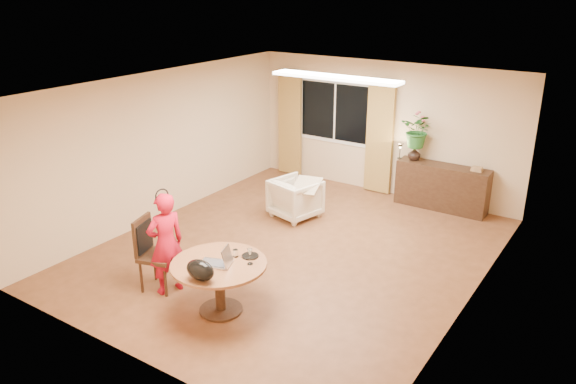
% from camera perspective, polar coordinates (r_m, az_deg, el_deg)
% --- Properties ---
extents(floor, '(6.50, 6.50, 0.00)m').
position_cam_1_polar(floor, '(8.93, 0.60, -5.99)').
color(floor, brown).
rests_on(floor, ground).
extents(ceiling, '(6.50, 6.50, 0.00)m').
position_cam_1_polar(ceiling, '(8.10, 0.67, 10.67)').
color(ceiling, white).
rests_on(ceiling, wall_back).
extents(wall_back, '(5.50, 0.00, 5.50)m').
position_cam_1_polar(wall_back, '(11.19, 9.78, 6.37)').
color(wall_back, beige).
rests_on(wall_back, floor).
extents(wall_left, '(0.00, 6.50, 6.50)m').
position_cam_1_polar(wall_left, '(10.12, -12.60, 4.66)').
color(wall_left, beige).
rests_on(wall_left, floor).
extents(wall_right, '(0.00, 6.50, 6.50)m').
position_cam_1_polar(wall_right, '(7.40, 18.82, -1.95)').
color(wall_right, beige).
rests_on(wall_right, floor).
extents(window, '(1.70, 0.03, 1.30)m').
position_cam_1_polar(window, '(11.59, 4.80, 8.12)').
color(window, white).
rests_on(window, wall_back).
extents(curtain_left, '(0.55, 0.08, 2.25)m').
position_cam_1_polar(curtain_left, '(12.14, 0.21, 7.04)').
color(curtain_left, brown).
rests_on(curtain_left, wall_back).
extents(curtain_right, '(0.55, 0.08, 2.25)m').
position_cam_1_polar(curtain_right, '(11.16, 9.29, 5.55)').
color(curtain_right, brown).
rests_on(curtain_right, wall_back).
extents(ceiling_panel, '(2.20, 0.35, 0.05)m').
position_cam_1_polar(ceiling_panel, '(9.12, 4.85, 11.51)').
color(ceiling_panel, white).
rests_on(ceiling_panel, ceiling).
extents(dining_table, '(1.22, 1.22, 0.69)m').
position_cam_1_polar(dining_table, '(7.21, -7.00, -8.20)').
color(dining_table, brown).
rests_on(dining_table, floor).
extents(dining_chair, '(0.60, 0.58, 1.04)m').
position_cam_1_polar(dining_chair, '(7.88, -13.04, -6.18)').
color(dining_chair, black).
rests_on(dining_chair, floor).
extents(child, '(0.61, 0.50, 1.44)m').
position_cam_1_polar(child, '(7.69, -12.29, -5.14)').
color(child, red).
rests_on(child, floor).
extents(laptop, '(0.45, 0.37, 0.26)m').
position_cam_1_polar(laptop, '(7.06, -7.54, -6.35)').
color(laptop, '#B7B7BC').
rests_on(laptop, dining_table).
extents(tumbler, '(0.08, 0.08, 0.10)m').
position_cam_1_polar(tumbler, '(7.25, -5.36, -6.21)').
color(tumbler, white).
rests_on(tumbler, dining_table).
extents(wine_glass, '(0.09, 0.09, 0.21)m').
position_cam_1_polar(wine_glass, '(7.03, -3.89, -6.54)').
color(wine_glass, white).
rests_on(wine_glass, dining_table).
extents(pot_lid, '(0.22, 0.22, 0.04)m').
position_cam_1_polar(pot_lid, '(7.25, -3.87, -6.44)').
color(pot_lid, white).
rests_on(pot_lid, dining_table).
extents(handbag, '(0.44, 0.34, 0.26)m').
position_cam_1_polar(handbag, '(6.73, -8.91, -7.86)').
color(handbag, black).
rests_on(handbag, dining_table).
extents(armchair, '(0.92, 0.94, 0.71)m').
position_cam_1_polar(armchair, '(10.05, 0.79, -0.62)').
color(armchair, beige).
rests_on(armchair, floor).
extents(throw, '(0.56, 0.64, 0.03)m').
position_cam_1_polar(throw, '(9.81, 1.90, 1.12)').
color(throw, beige).
rests_on(throw, armchair).
extents(sideboard, '(1.69, 0.41, 0.84)m').
position_cam_1_polar(sideboard, '(10.78, 15.35, 0.49)').
color(sideboard, black).
rests_on(sideboard, floor).
extents(vase, '(0.30, 0.30, 0.25)m').
position_cam_1_polar(vase, '(10.79, 12.70, 3.81)').
color(vase, black).
rests_on(vase, sideboard).
extents(bouquet, '(0.60, 0.52, 0.66)m').
position_cam_1_polar(bouquet, '(10.66, 13.10, 6.11)').
color(bouquet, '#2B6124').
rests_on(bouquet, vase).
extents(book_stack, '(0.22, 0.19, 0.08)m').
position_cam_1_polar(book_stack, '(10.49, 18.64, 2.24)').
color(book_stack, brown).
rests_on(book_stack, sideboard).
extents(desk_lamp, '(0.15, 0.15, 0.31)m').
position_cam_1_polar(desk_lamp, '(10.83, 11.31, 4.15)').
color(desk_lamp, black).
rests_on(desk_lamp, sideboard).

